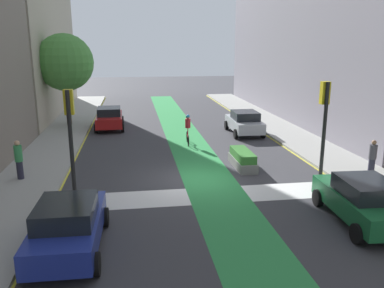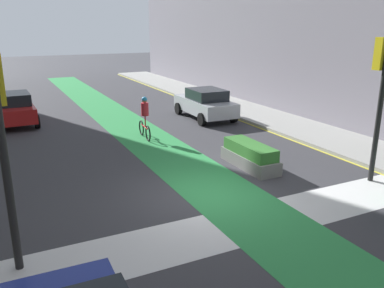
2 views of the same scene
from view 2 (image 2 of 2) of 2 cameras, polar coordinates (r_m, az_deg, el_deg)
name	(u,v)px [view 2 (image 2 of 2)]	position (r m, az deg, el deg)	size (l,w,h in m)	color
ground_plane	(208,195)	(11.83, 2.31, -7.19)	(120.00, 120.00, 0.00)	#38383D
bike_lane_paint	(221,192)	(12.03, 4.18, -6.79)	(2.40, 60.00, 0.01)	#2D8C47
crosswalk_band	(246,224)	(10.29, 7.71, -11.15)	(12.00, 1.80, 0.01)	silver
curb_stripe_right	(356,164)	(15.44, 22.32, -2.67)	(0.16, 60.00, 0.01)	yellow
traffic_signal_near_right	(380,83)	(13.40, 25.17, 7.86)	(0.35, 0.52, 4.42)	black
car_silver_right_far	(205,103)	(21.22, 1.91, 5.80)	(2.11, 4.24, 1.57)	#B2B7BF
car_red_left_far	(13,108)	(21.86, -24.12, 4.68)	(2.11, 4.25, 1.57)	#A51919
cyclist_in_lane	(145,117)	(17.39, -6.75, 3.86)	(0.32, 1.73, 1.86)	black
median_planter	(250,156)	(14.07, 8.23, -1.66)	(0.85, 2.54, 0.85)	slate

